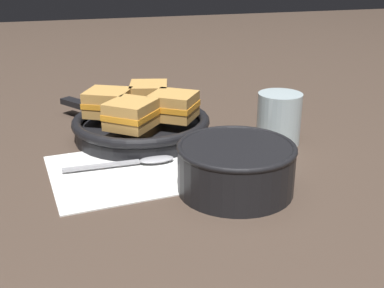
{
  "coord_description": "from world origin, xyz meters",
  "views": [
    {
      "loc": [
        -0.19,
        -0.67,
        0.32
      ],
      "look_at": [
        0.02,
        0.01,
        0.04
      ],
      "focal_mm": 45.0,
      "sensor_mm": 36.0,
      "label": 1
    }
  ],
  "objects_px": {
    "soup_bowl": "(236,165)",
    "sandwich_far_left": "(108,102)",
    "spoon": "(142,161)",
    "drinking_glass": "(279,118)",
    "sandwich_near_left": "(174,106)",
    "sandwich_near_right": "(149,95)",
    "sandwich_far_right": "(131,114)",
    "skillet": "(141,126)"
  },
  "relations": [
    {
      "from": "soup_bowl",
      "to": "spoon",
      "type": "height_order",
      "value": "soup_bowl"
    },
    {
      "from": "sandwich_far_right",
      "to": "soup_bowl",
      "type": "bearing_deg",
      "value": -59.97
    },
    {
      "from": "spoon",
      "to": "sandwich_near_right",
      "type": "xyz_separation_m",
      "value": [
        0.05,
        0.18,
        0.06
      ]
    },
    {
      "from": "soup_bowl",
      "to": "sandwich_near_right",
      "type": "xyz_separation_m",
      "value": [
        -0.06,
        0.31,
        0.02
      ]
    },
    {
      "from": "soup_bowl",
      "to": "skillet",
      "type": "bearing_deg",
      "value": 109.07
    },
    {
      "from": "sandwich_far_left",
      "to": "sandwich_far_right",
      "type": "distance_m",
      "value": 0.09
    },
    {
      "from": "sandwich_far_left",
      "to": "drinking_glass",
      "type": "height_order",
      "value": "drinking_glass"
    },
    {
      "from": "sandwich_near_left",
      "to": "sandwich_near_right",
      "type": "relative_size",
      "value": 1.13
    },
    {
      "from": "drinking_glass",
      "to": "sandwich_near_left",
      "type": "bearing_deg",
      "value": 158.56
    },
    {
      "from": "sandwich_near_left",
      "to": "sandwich_near_right",
      "type": "xyz_separation_m",
      "value": [
        -0.03,
        0.08,
        0.0
      ]
    },
    {
      "from": "skillet",
      "to": "drinking_glass",
      "type": "height_order",
      "value": "drinking_glass"
    },
    {
      "from": "soup_bowl",
      "to": "drinking_glass",
      "type": "height_order",
      "value": "drinking_glass"
    },
    {
      "from": "skillet",
      "to": "sandwich_far_left",
      "type": "distance_m",
      "value": 0.07
    },
    {
      "from": "skillet",
      "to": "sandwich_near_left",
      "type": "relative_size",
      "value": 3.07
    },
    {
      "from": "sandwich_near_right",
      "to": "sandwich_far_right",
      "type": "height_order",
      "value": "same"
    },
    {
      "from": "soup_bowl",
      "to": "sandwich_far_right",
      "type": "xyz_separation_m",
      "value": [
        -0.11,
        0.2,
        0.02
      ]
    },
    {
      "from": "spoon",
      "to": "drinking_glass",
      "type": "relative_size",
      "value": 1.94
    },
    {
      "from": "sandwich_near_left",
      "to": "sandwich_far_left",
      "type": "bearing_deg",
      "value": 153.62
    },
    {
      "from": "skillet",
      "to": "spoon",
      "type": "bearing_deg",
      "value": -100.72
    },
    {
      "from": "sandwich_far_left",
      "to": "sandwich_far_right",
      "type": "relative_size",
      "value": 0.97
    },
    {
      "from": "skillet",
      "to": "sandwich_near_left",
      "type": "distance_m",
      "value": 0.08
    },
    {
      "from": "sandwich_far_right",
      "to": "drinking_glass",
      "type": "height_order",
      "value": "drinking_glass"
    },
    {
      "from": "sandwich_far_right",
      "to": "sandwich_near_right",
      "type": "bearing_deg",
      "value": 63.62
    },
    {
      "from": "spoon",
      "to": "sandwich_far_right",
      "type": "xyz_separation_m",
      "value": [
        -0.0,
        0.07,
        0.06
      ]
    },
    {
      "from": "skillet",
      "to": "sandwich_far_left",
      "type": "bearing_deg",
      "value": 154.65
    },
    {
      "from": "sandwich_far_left",
      "to": "soup_bowl",
      "type": "bearing_deg",
      "value": -63.12
    },
    {
      "from": "sandwich_near_right",
      "to": "sandwich_far_right",
      "type": "relative_size",
      "value": 0.88
    },
    {
      "from": "sandwich_far_right",
      "to": "drinking_glass",
      "type": "distance_m",
      "value": 0.26
    },
    {
      "from": "sandwich_near_left",
      "to": "sandwich_far_right",
      "type": "height_order",
      "value": "same"
    },
    {
      "from": "soup_bowl",
      "to": "sandwich_far_left",
      "type": "xyz_separation_m",
      "value": [
        -0.14,
        0.28,
        0.02
      ]
    },
    {
      "from": "sandwich_near_left",
      "to": "sandwich_far_right",
      "type": "distance_m",
      "value": 0.09
    },
    {
      "from": "soup_bowl",
      "to": "spoon",
      "type": "relative_size",
      "value": 0.95
    },
    {
      "from": "sandwich_far_left",
      "to": "sandwich_near_right",
      "type": "bearing_deg",
      "value": 18.62
    },
    {
      "from": "sandwich_far_right",
      "to": "drinking_glass",
      "type": "relative_size",
      "value": 1.16
    },
    {
      "from": "sandwich_near_left",
      "to": "sandwich_far_left",
      "type": "height_order",
      "value": "same"
    },
    {
      "from": "sandwich_far_left",
      "to": "sandwich_near_left",
      "type": "bearing_deg",
      "value": -26.38
    },
    {
      "from": "skillet",
      "to": "sandwich_far_left",
      "type": "relative_size",
      "value": 3.16
    },
    {
      "from": "soup_bowl",
      "to": "drinking_glass",
      "type": "bearing_deg",
      "value": 47.12
    },
    {
      "from": "spoon",
      "to": "drinking_glass",
      "type": "distance_m",
      "value": 0.26
    },
    {
      "from": "skillet",
      "to": "soup_bowl",
      "type": "bearing_deg",
      "value": -70.93
    },
    {
      "from": "skillet",
      "to": "sandwich_near_right",
      "type": "height_order",
      "value": "sandwich_near_right"
    },
    {
      "from": "soup_bowl",
      "to": "sandwich_far_left",
      "type": "bearing_deg",
      "value": 116.88
    }
  ]
}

